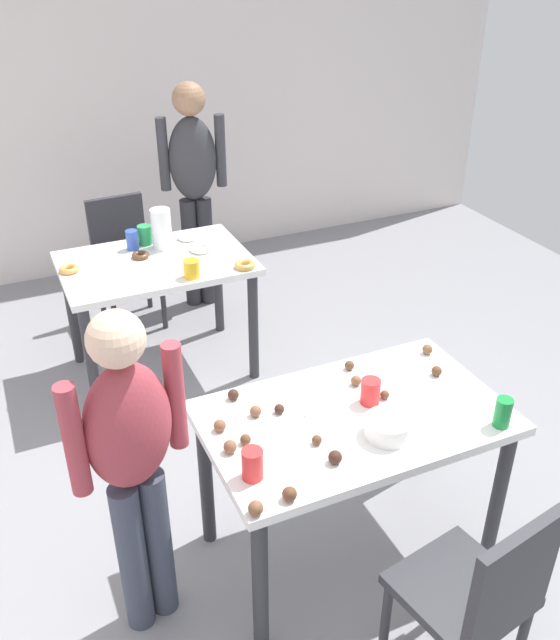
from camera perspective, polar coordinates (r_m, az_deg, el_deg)
ground_plane at (r=3.42m, az=3.44°, el=-15.63°), size 6.40×6.40×0.00m
wall_back at (r=5.54m, az=-12.21°, el=17.47°), size 6.40×0.10×2.60m
dining_table_near at (r=2.84m, az=6.09°, el=-9.42°), size 1.20×0.73×0.75m
dining_table_far at (r=4.11m, az=-10.17°, el=3.49°), size 1.08×0.74×0.75m
chair_near_table at (r=2.56m, az=16.25°, el=-20.87°), size 0.47×0.47×0.87m
chair_far_table at (r=4.80m, az=-12.82°, el=5.36°), size 0.42×0.42×0.87m
person_girl_near at (r=2.49m, az=-12.16°, el=-10.91°), size 0.45×0.28×1.40m
person_adult_far at (r=4.78m, az=-7.16°, el=11.62°), size 0.46×0.26×1.58m
mixing_bowl at (r=2.66m, az=8.96°, el=-8.77°), size 0.18×0.18×0.08m
soda_can at (r=2.80m, az=17.98°, el=-7.30°), size 0.07×0.07×0.12m
fork_near at (r=2.77m, az=3.67°, el=-7.52°), size 0.17×0.02×0.01m
cup_near_0 at (r=2.81m, az=7.50°, el=-5.90°), size 0.08×0.08×0.11m
cup_near_1 at (r=2.44m, az=-2.30°, el=-11.85°), size 0.08×0.08×0.12m
cake_ball_0 at (r=2.75m, az=-0.07°, el=-7.39°), size 0.04×0.04×0.04m
cake_ball_1 at (r=3.03m, az=12.84°, el=-4.15°), size 0.05×0.05×0.05m
cake_ball_2 at (r=2.60m, az=3.07°, el=-9.90°), size 0.04×0.04×0.04m
cake_ball_3 at (r=2.53m, az=4.59°, el=-11.27°), size 0.05×0.05×0.05m
cake_ball_4 at (r=2.38m, az=0.80°, el=-14.22°), size 0.05×0.05×0.05m
cake_ball_5 at (r=2.86m, az=8.67°, el=-6.14°), size 0.04×0.04×0.04m
cake_ball_6 at (r=2.92m, az=6.31°, el=-5.02°), size 0.04×0.04×0.04m
cake_ball_7 at (r=2.83m, az=-3.89°, el=-6.19°), size 0.05×0.05×0.05m
cake_ball_8 at (r=2.67m, az=-5.02°, el=-8.71°), size 0.05×0.05×0.05m
cake_ball_9 at (r=3.01m, az=5.77°, el=-3.76°), size 0.04×0.04×0.04m
cake_ball_10 at (r=2.60m, az=-2.88°, el=-9.86°), size 0.04×0.04×0.04m
cake_ball_11 at (r=2.34m, az=-2.03°, el=-15.32°), size 0.05×0.05×0.05m
cake_ball_12 at (r=3.17m, az=12.12°, el=-2.39°), size 0.05×0.05×0.05m
cake_ball_13 at (r=2.73m, az=-2.04°, el=-7.57°), size 0.05×0.05×0.05m
cake_ball_14 at (r=2.57m, az=-4.16°, el=-10.42°), size 0.05×0.05×0.05m
pitcher_far at (r=4.17m, az=-9.79°, el=7.46°), size 0.12×0.12×0.24m
cup_far_0 at (r=4.21m, az=-12.14°, el=6.50°), size 0.07×0.07×0.12m
cup_far_1 at (r=3.80m, az=-7.34°, el=4.23°), size 0.09×0.09×0.10m
cup_far_2 at (r=4.26m, az=-11.14°, el=6.92°), size 0.08×0.08×0.12m
donut_far_0 at (r=3.90m, az=-2.93°, el=4.58°), size 0.12×0.12×0.04m
donut_far_1 at (r=4.03m, az=-17.07°, el=4.05°), size 0.11×0.11×0.03m
donut_far_2 at (r=4.30m, az=-7.69°, el=6.86°), size 0.12×0.12×0.03m
donut_far_3 at (r=4.13m, az=-6.57°, el=5.93°), size 0.13×0.13×0.04m
donut_far_4 at (r=4.10m, az=-11.49°, el=5.27°), size 0.10×0.10×0.03m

